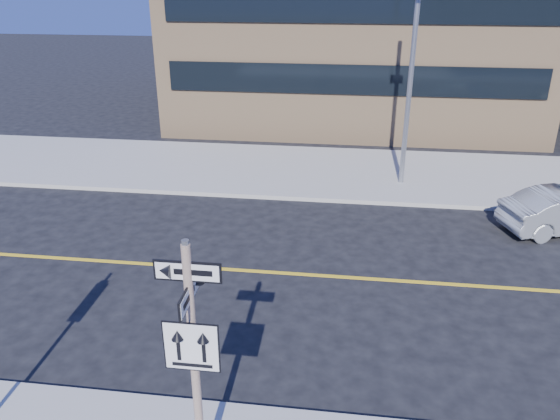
# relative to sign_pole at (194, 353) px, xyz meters

# --- Properties ---
(ground) EXTENTS (120.00, 120.00, 0.00)m
(ground) POSITION_rel_sign_pole_xyz_m (0.00, 2.51, -2.44)
(ground) COLOR black
(ground) RESTS_ON ground
(sign_pole) EXTENTS (0.92, 0.92, 4.06)m
(sign_pole) POSITION_rel_sign_pole_xyz_m (0.00, 0.00, 0.00)
(sign_pole) COLOR beige
(sign_pole) RESTS_ON near_sidewalk
(streetlight_a) EXTENTS (0.55, 2.25, 8.00)m
(streetlight_a) POSITION_rel_sign_pole_xyz_m (4.00, 13.27, 2.32)
(streetlight_a) COLOR gray
(streetlight_a) RESTS_ON far_sidewalk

